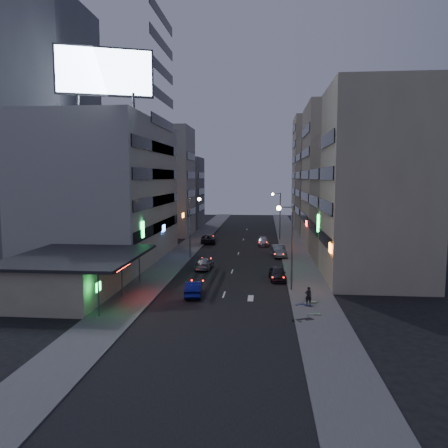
# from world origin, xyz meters

# --- Properties ---
(ground) EXTENTS (180.00, 180.00, 0.00)m
(ground) POSITION_xyz_m (0.00, 0.00, 0.00)
(ground) COLOR black
(ground) RESTS_ON ground
(sidewalk_left) EXTENTS (4.00, 120.00, 0.12)m
(sidewalk_left) POSITION_xyz_m (-8.00, 30.00, 0.06)
(sidewalk_left) COLOR #4C4C4F
(sidewalk_left) RESTS_ON ground
(sidewalk_right) EXTENTS (4.00, 120.00, 0.12)m
(sidewalk_right) POSITION_xyz_m (8.00, 30.00, 0.06)
(sidewalk_right) COLOR #4C4C4F
(sidewalk_right) RESTS_ON ground
(food_court) EXTENTS (11.00, 13.00, 3.88)m
(food_court) POSITION_xyz_m (-13.90, 2.00, 1.98)
(food_court) COLOR #BDB194
(food_court) RESTS_ON ground
(white_building) EXTENTS (14.00, 24.00, 18.00)m
(white_building) POSITION_xyz_m (-17.00, 20.00, 9.00)
(white_building) COLOR #A4A5A0
(white_building) RESTS_ON ground
(grey_tower) EXTENTS (10.00, 14.00, 34.00)m
(grey_tower) POSITION_xyz_m (-26.00, 23.00, 17.00)
(grey_tower) COLOR slate
(grey_tower) RESTS_ON ground
(shophouse_near) EXTENTS (10.00, 11.00, 20.00)m
(shophouse_near) POSITION_xyz_m (15.00, 10.50, 10.00)
(shophouse_near) COLOR #BDB194
(shophouse_near) RESTS_ON ground
(shophouse_mid) EXTENTS (11.00, 12.00, 16.00)m
(shophouse_mid) POSITION_xyz_m (15.50, 22.00, 8.00)
(shophouse_mid) COLOR gray
(shophouse_mid) RESTS_ON ground
(shophouse_far) EXTENTS (10.00, 14.00, 22.00)m
(shophouse_far) POSITION_xyz_m (15.00, 35.00, 11.00)
(shophouse_far) COLOR #BDB194
(shophouse_far) RESTS_ON ground
(far_left_a) EXTENTS (11.00, 10.00, 20.00)m
(far_left_a) POSITION_xyz_m (-15.50, 45.00, 10.00)
(far_left_a) COLOR #A4A5A0
(far_left_a) RESTS_ON ground
(far_left_b) EXTENTS (12.00, 10.00, 15.00)m
(far_left_b) POSITION_xyz_m (-16.00, 58.00, 7.50)
(far_left_b) COLOR slate
(far_left_b) RESTS_ON ground
(far_right_a) EXTENTS (11.00, 12.00, 18.00)m
(far_right_a) POSITION_xyz_m (15.50, 50.00, 9.00)
(far_right_a) COLOR gray
(far_right_a) RESTS_ON ground
(far_right_b) EXTENTS (12.00, 12.00, 24.00)m
(far_right_b) POSITION_xyz_m (16.00, 64.00, 12.00)
(far_right_b) COLOR #BDB194
(far_right_b) RESTS_ON ground
(billboard) EXTENTS (9.52, 3.75, 6.20)m
(billboard) POSITION_xyz_m (-12.99, 9.97, 21.66)
(billboard) COLOR #595B60
(billboard) RESTS_ON white_building
(street_lamp_right_near) EXTENTS (1.60, 0.44, 8.02)m
(street_lamp_right_near) POSITION_xyz_m (5.90, 6.00, 5.36)
(street_lamp_right_near) COLOR #595B60
(street_lamp_right_near) RESTS_ON sidewalk_right
(street_lamp_left) EXTENTS (1.60, 0.44, 8.02)m
(street_lamp_left) POSITION_xyz_m (-5.90, 22.00, 5.36)
(street_lamp_left) COLOR #595B60
(street_lamp_left) RESTS_ON sidewalk_left
(street_lamp_right_far) EXTENTS (1.60, 0.44, 8.02)m
(street_lamp_right_far) POSITION_xyz_m (5.90, 40.00, 5.36)
(street_lamp_right_far) COLOR #595B60
(street_lamp_right_far) RESTS_ON sidewalk_right
(parked_car_right_near) EXTENTS (1.97, 4.23, 1.40)m
(parked_car_right_near) POSITION_xyz_m (5.08, 10.28, 0.70)
(parked_car_right_near) COLOR #2B2B31
(parked_car_right_near) RESTS_ON ground
(parked_car_right_mid) EXTENTS (2.29, 4.95, 1.57)m
(parked_car_right_mid) POSITION_xyz_m (5.60, 23.99, 0.79)
(parked_car_right_mid) COLOR gray
(parked_car_right_mid) RESTS_ON ground
(parked_car_left) EXTENTS (2.84, 5.16, 1.37)m
(parked_car_left) POSITION_xyz_m (-5.60, 35.45, 0.68)
(parked_car_left) COLOR #2B2B31
(parked_car_left) RESTS_ON ground
(parked_car_right_far) EXTENTS (1.87, 4.41, 1.27)m
(parked_car_right_far) POSITION_xyz_m (3.44, 33.71, 0.64)
(parked_car_right_far) COLOR #A2A3AB
(parked_car_right_far) RESTS_ON ground
(road_car_blue) EXTENTS (1.94, 4.30, 1.37)m
(road_car_blue) POSITION_xyz_m (-2.76, 3.37, 0.69)
(road_car_blue) COLOR navy
(road_car_blue) RESTS_ON ground
(road_car_silver) EXTENTS (1.96, 4.59, 1.32)m
(road_car_silver) POSITION_xyz_m (-3.45, 15.14, 0.66)
(road_car_silver) COLOR #94969B
(road_car_silver) RESTS_ON ground
(person) EXTENTS (0.62, 0.46, 1.54)m
(person) POSITION_xyz_m (7.42, 1.08, 0.89)
(person) COLOR black
(person) RESTS_ON sidewalk_right
(scooter_black_a) EXTENTS (1.37, 2.01, 1.17)m
(scooter_black_a) POSITION_xyz_m (7.25, -2.35, 0.71)
(scooter_black_a) COLOR black
(scooter_black_a) RESTS_ON sidewalk_right
(scooter_silver_a) EXTENTS (0.68, 1.69, 1.01)m
(scooter_silver_a) POSITION_xyz_m (8.12, -1.30, 0.63)
(scooter_silver_a) COLOR #9B9EA2
(scooter_silver_a) RESTS_ON sidewalk_right
(scooter_blue) EXTENTS (1.35, 1.96, 1.14)m
(scooter_blue) POSITION_xyz_m (7.84, 0.84, 0.69)
(scooter_blue) COLOR navy
(scooter_blue) RESTS_ON sidewalk_right
(scooter_black_b) EXTENTS (0.96, 1.73, 1.01)m
(scooter_black_b) POSITION_xyz_m (8.23, 1.69, 0.62)
(scooter_black_b) COLOR black
(scooter_black_b) RESTS_ON sidewalk_right
(scooter_silver_b) EXTENTS (1.13, 1.84, 1.07)m
(scooter_silver_b) POSITION_xyz_m (8.19, 2.19, 0.65)
(scooter_silver_b) COLOR #A9ADB1
(scooter_silver_b) RESTS_ON sidewalk_right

